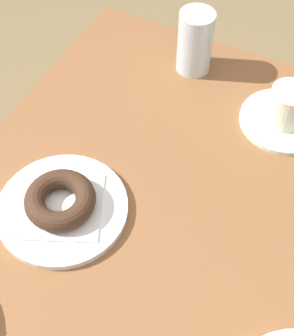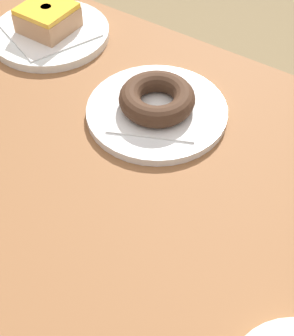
{
  "view_description": "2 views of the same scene",
  "coord_description": "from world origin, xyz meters",
  "px_view_note": "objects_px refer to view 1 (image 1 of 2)",
  "views": [
    {
      "loc": [
        -0.31,
        -0.11,
        1.41
      ],
      "look_at": [
        0.1,
        0.09,
        0.79
      ],
      "focal_mm": 53.32,
      "sensor_mm": 36.0,
      "label": 1
    },
    {
      "loc": [
        0.29,
        -0.27,
        1.24
      ],
      "look_at": [
        0.06,
        0.07,
        0.77
      ],
      "focal_mm": 53.51,
      "sensor_mm": 36.0,
      "label": 2
    }
  ],
  "objects_px": {
    "coffee_cup": "(286,111)",
    "water_glass": "(195,42)",
    "plate_chocolate_ring": "(62,209)",
    "donut_chocolate_ring": "(60,201)"
  },
  "relations": [
    {
      "from": "donut_chocolate_ring",
      "to": "coffee_cup",
      "type": "relative_size",
      "value": 0.7
    },
    {
      "from": "donut_chocolate_ring",
      "to": "water_glass",
      "type": "bearing_deg",
      "value": -7.3
    },
    {
      "from": "water_glass",
      "to": "donut_chocolate_ring",
      "type": "bearing_deg",
      "value": 172.7
    },
    {
      "from": "water_glass",
      "to": "coffee_cup",
      "type": "xyz_separation_m",
      "value": [
        -0.06,
        -0.2,
        -0.03
      ]
    },
    {
      "from": "donut_chocolate_ring",
      "to": "water_glass",
      "type": "xyz_separation_m",
      "value": [
        0.39,
        -0.05,
        0.03
      ]
    },
    {
      "from": "plate_chocolate_ring",
      "to": "coffee_cup",
      "type": "relative_size",
      "value": 1.32
    },
    {
      "from": "plate_chocolate_ring",
      "to": "water_glass",
      "type": "height_order",
      "value": "water_glass"
    },
    {
      "from": "water_glass",
      "to": "coffee_cup",
      "type": "relative_size",
      "value": 0.79
    },
    {
      "from": "plate_chocolate_ring",
      "to": "coffee_cup",
      "type": "bearing_deg",
      "value": -37.04
    },
    {
      "from": "coffee_cup",
      "to": "water_glass",
      "type": "bearing_deg",
      "value": 72.93
    }
  ]
}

